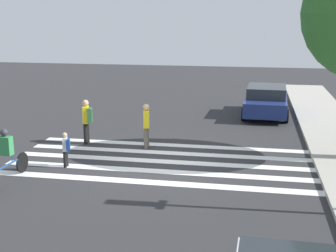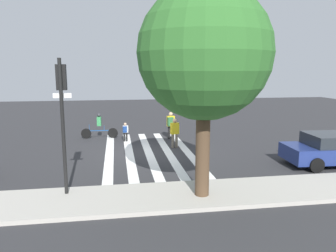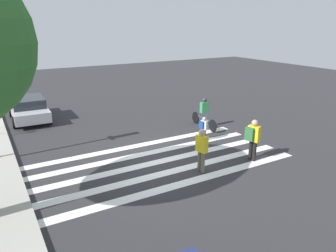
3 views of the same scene
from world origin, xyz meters
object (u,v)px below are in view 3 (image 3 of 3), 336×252
(pedestrian_child_with_backpack, at_px, (202,148))
(car_parked_silver_sedan, at_px, (29,108))
(cyclist_near_curb, at_px, (204,112))
(pedestrian_adult_blue_shirt, at_px, (253,137))
(pedestrian_adult_yellow_jacket, at_px, (203,127))

(pedestrian_child_with_backpack, distance_m, car_parked_silver_sedan, 11.21)
(cyclist_near_curb, distance_m, car_parked_silver_sedan, 9.77)
(cyclist_near_curb, relative_size, car_parked_silver_sedan, 0.56)
(pedestrian_child_with_backpack, relative_size, pedestrian_adult_blue_shirt, 0.97)
(pedestrian_adult_blue_shirt, distance_m, car_parked_silver_sedan, 12.48)
(pedestrian_child_with_backpack, height_order, car_parked_silver_sedan, pedestrian_child_with_backpack)
(pedestrian_adult_blue_shirt, height_order, cyclist_near_curb, pedestrian_adult_blue_shirt)
(pedestrian_adult_yellow_jacket, distance_m, car_parked_silver_sedan, 10.01)
(cyclist_near_curb, bearing_deg, pedestrian_child_with_backpack, 146.18)
(car_parked_silver_sedan, bearing_deg, pedestrian_child_with_backpack, -154.87)
(pedestrian_adult_yellow_jacket, xyz_separation_m, cyclist_near_curb, (1.59, -1.18, 0.19))
(pedestrian_adult_yellow_jacket, bearing_deg, cyclist_near_curb, 125.86)
(pedestrian_child_with_backpack, relative_size, cyclist_near_curb, 0.72)
(car_parked_silver_sedan, bearing_deg, pedestrian_adult_blue_shirt, -145.25)
(pedestrian_adult_blue_shirt, bearing_deg, pedestrian_child_with_backpack, -109.95)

